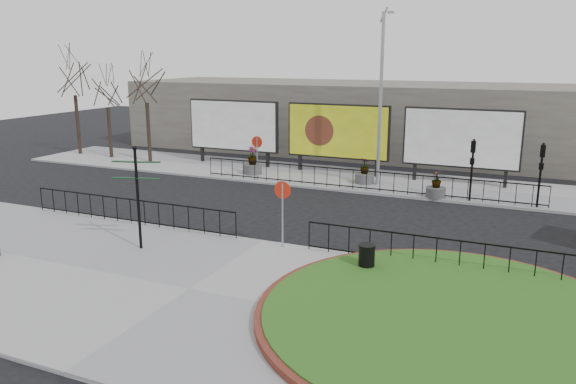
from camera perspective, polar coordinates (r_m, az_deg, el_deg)
The scene contains 25 objects.
ground at distance 21.50m, azimuth -2.54°, elevation -5.20°, with size 90.00×90.00×0.00m, color black.
pavement_near at distance 17.45m, azimuth -9.95°, elevation -9.82°, with size 30.00×10.00×0.12m, color gray.
pavement_far at distance 32.28m, azimuth 6.94°, elevation 1.28°, with size 44.00×6.00×0.12m, color gray.
brick_edge at distance 15.81m, azimuth 16.14°, elevation -12.18°, with size 10.40×10.40×0.18m, color brown.
grass_lawn at distance 15.80m, azimuth 16.14°, elevation -12.11°, with size 10.00×10.00×0.22m, color #1B4A13.
railing_near_left at distance 24.24m, azimuth -15.71°, elevation -1.86°, with size 10.00×0.10×1.10m, color black, non-canonical shape.
railing_near_right at distance 19.15m, azimuth 14.83°, elevation -5.95°, with size 9.00×0.10×1.10m, color black, non-canonical shape.
railing_far at distance 29.35m, azimuth 7.29°, elevation 1.23°, with size 18.00×0.10×1.10m, color black, non-canonical shape.
speed_sign_far at distance 31.40m, azimuth -3.16°, elevation 4.46°, with size 0.64×0.07×2.47m.
speed_sign_near at distance 20.19m, azimuth -0.55°, elevation -0.76°, with size 0.64×0.07×2.47m.
billboard_left at distance 36.05m, azimuth -5.58°, elevation 6.72°, with size 6.20×0.31×4.10m.
billboard_mid at distance 33.21m, azimuth 5.07°, elevation 6.13°, with size 6.20×0.31×4.10m.
billboard_right at distance 31.68m, azimuth 17.19°, elevation 5.20°, with size 6.20×0.31×4.10m.
lamp_post at distance 30.24m, azimuth 9.40°, elevation 9.49°, with size 0.74×0.18×9.23m.
signal_pole_a at distance 28.08m, azimuth 18.22°, elevation 3.06°, with size 0.22×0.26×3.00m.
signal_pole_b at distance 27.97m, azimuth 24.33°, elevation 2.48°, with size 0.22×0.26×3.00m.
tree_left at distance 37.76m, azimuth -14.11°, elevation 8.25°, with size 2.00×2.00×7.00m, color #2D2119, non-canonical shape.
tree_mid at distance 40.25m, azimuth -17.79°, elevation 7.75°, with size 2.00×2.00×6.20m, color #2D2119, non-canonical shape.
tree_far at distance 42.38m, azimuth -20.76°, elevation 8.68°, with size 2.00×2.00×7.50m, color #2D2119, non-canonical shape.
building_backdrop at distance 41.45m, azimuth 11.13°, elevation 7.30°, with size 40.00×10.00×5.00m, color slate.
fingerpost_sign at distance 20.65m, azimuth -15.07°, elevation 0.44°, with size 1.75×0.77×3.77m.
litter_bin at distance 18.41m, azimuth 7.99°, elevation -6.69°, with size 0.56×0.56×0.93m.
planter_a at distance 33.24m, azimuth -3.61°, elevation 2.82°, with size 1.08×1.08×1.61m.
planter_b at distance 31.03m, azimuth 7.77°, elevation 1.73°, with size 1.03×1.03×1.41m.
planter_c at distance 28.64m, azimuth 14.80°, elevation 0.36°, with size 0.96×0.96×1.34m.
Camera 1 is at (9.08, -18.20, 6.98)m, focal length 35.00 mm.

